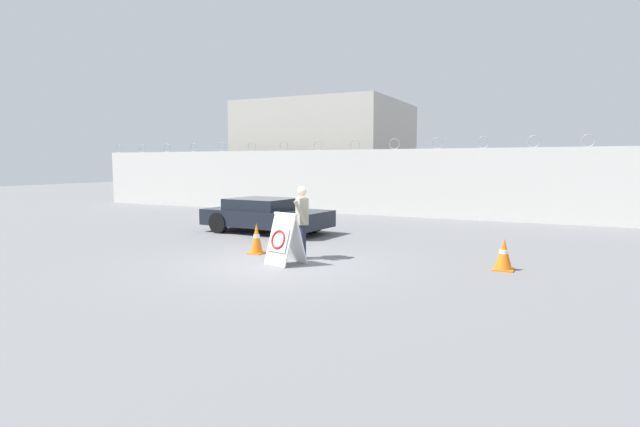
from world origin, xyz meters
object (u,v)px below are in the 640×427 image
(barricade_sign, at_px, (284,239))
(security_guard, at_px, (302,219))
(parked_car_front_coupe, at_px, (265,215))
(traffic_cone_near, at_px, (504,254))
(traffic_cone_mid, at_px, (257,239))

(barricade_sign, relative_size, security_guard, 0.68)
(barricade_sign, distance_m, parked_car_front_coupe, 5.36)
(security_guard, relative_size, parked_car_front_coupe, 0.40)
(security_guard, height_order, traffic_cone_near, security_guard)
(traffic_cone_mid, bearing_deg, traffic_cone_near, 6.82)
(security_guard, distance_m, parked_car_front_coupe, 4.79)
(traffic_cone_mid, xyz_separation_m, parked_car_front_coupe, (-1.91, 3.41, 0.20))
(barricade_sign, relative_size, traffic_cone_mid, 1.51)
(barricade_sign, distance_m, traffic_cone_near, 4.85)
(traffic_cone_near, distance_m, parked_car_front_coupe, 8.27)
(barricade_sign, relative_size, traffic_cone_near, 1.69)
(barricade_sign, height_order, traffic_cone_near, barricade_sign)
(security_guard, bearing_deg, barricade_sign, -45.33)
(barricade_sign, height_order, security_guard, security_guard)
(traffic_cone_mid, bearing_deg, security_guard, -3.11)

